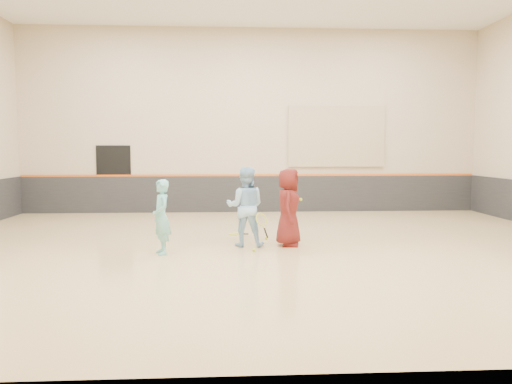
{
  "coord_description": "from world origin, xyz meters",
  "views": [
    {
      "loc": [
        -0.78,
        -10.45,
        2.1
      ],
      "look_at": [
        -0.17,
        0.4,
        1.15
      ],
      "focal_mm": 35.0,
      "sensor_mm": 36.0,
      "label": 1
    }
  ],
  "objects": [
    {
      "name": "wainscot_back",
      "position": [
        0.0,
        5.97,
        0.6
      ],
      "size": [
        14.9,
        0.04,
        1.2
      ],
      "primitive_type": "cube",
      "color": "#232326",
      "rests_on": "floor"
    },
    {
      "name": "acoustic_panel",
      "position": [
        2.8,
        5.95,
        2.5
      ],
      "size": [
        3.2,
        0.08,
        2.0
      ],
      "primitive_type": "cube",
      "color": "tan",
      "rests_on": "wall_back"
    },
    {
      "name": "instructor",
      "position": [
        -0.41,
        0.18,
        0.86
      ],
      "size": [
        0.9,
        0.74,
        1.71
      ],
      "primitive_type": "imported",
      "rotation": [
        0.0,
        0.0,
        3.02
      ],
      "color": "#9CCCF1",
      "rests_on": "floor"
    },
    {
      "name": "room",
      "position": [
        0.0,
        0.0,
        0.81
      ],
      "size": [
        15.04,
        12.04,
        6.22
      ],
      "color": "tan",
      "rests_on": "ground"
    },
    {
      "name": "ball_beside_spare",
      "position": [
        0.09,
        0.93,
        0.03
      ],
      "size": [
        0.07,
        0.07,
        0.07
      ],
      "primitive_type": "sphere",
      "color": "#D1DF34",
      "rests_on": "floor"
    },
    {
      "name": "doorway",
      "position": [
        -4.5,
        5.98,
        1.1
      ],
      "size": [
        1.1,
        0.05,
        2.2
      ],
      "primitive_type": "cube",
      "color": "black",
      "rests_on": "floor"
    },
    {
      "name": "ball_under_racket",
      "position": [
        -0.26,
        -0.44,
        0.03
      ],
      "size": [
        0.07,
        0.07,
        0.07
      ],
      "primitive_type": "sphere",
      "color": "#C1DA32",
      "rests_on": "floor"
    },
    {
      "name": "spare_racket",
      "position": [
        -0.62,
        1.63,
        0.05
      ],
      "size": [
        0.68,
        0.68,
        0.09
      ],
      "primitive_type": null,
      "color": "#CBDA30",
      "rests_on": "floor"
    },
    {
      "name": "girl",
      "position": [
        -2.11,
        -0.54,
        0.74
      ],
      "size": [
        0.53,
        0.64,
        1.49
      ],
      "primitive_type": "imported",
      "rotation": [
        0.0,
        0.0,
        -1.19
      ],
      "color": "#78D1D1",
      "rests_on": "floor"
    },
    {
      "name": "accent_stripe",
      "position": [
        0.0,
        5.96,
        1.22
      ],
      "size": [
        14.9,
        0.03,
        0.06
      ],
      "primitive_type": "cube",
      "color": "#D85914",
      "rests_on": "wall_back"
    },
    {
      "name": "young_man",
      "position": [
        0.51,
        0.18,
        0.84
      ],
      "size": [
        0.67,
        0.9,
        1.67
      ],
      "primitive_type": "imported",
      "rotation": [
        0.0,
        0.0,
        1.38
      ],
      "color": "maroon",
      "rests_on": "floor"
    },
    {
      "name": "ball_in_hand",
      "position": [
        0.76,
        0.06,
        1.02
      ],
      "size": [
        0.07,
        0.07,
        0.07
      ],
      "primitive_type": "sphere",
      "color": "#D0DB32",
      "rests_on": "young_man"
    },
    {
      "name": "held_racket",
      "position": [
        -0.09,
        -0.1,
        0.61
      ],
      "size": [
        0.33,
        0.33,
        0.62
      ],
      "primitive_type": null,
      "color": "yellow",
      "rests_on": "instructor"
    }
  ]
}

